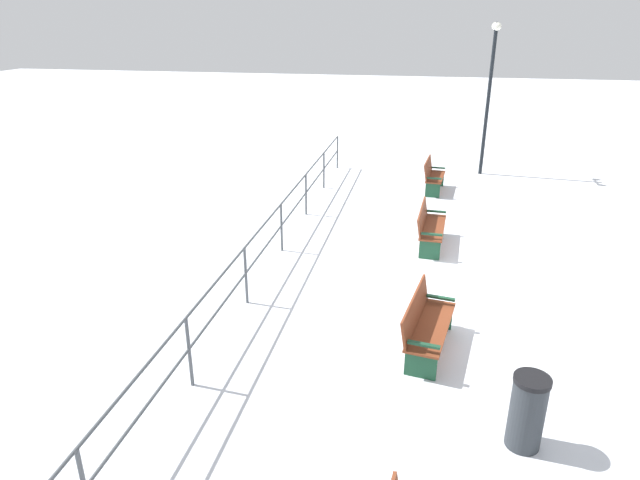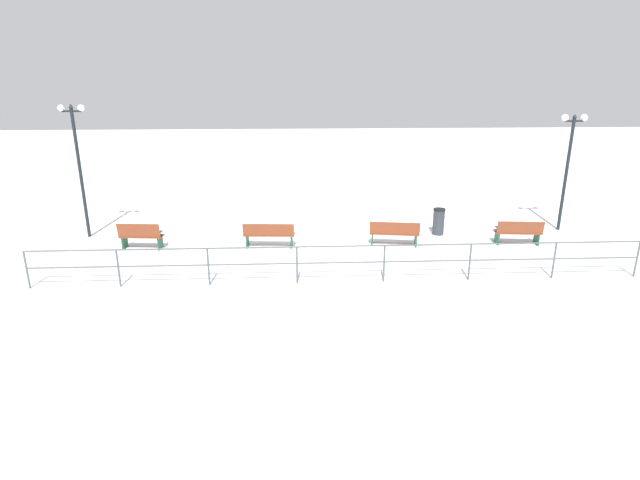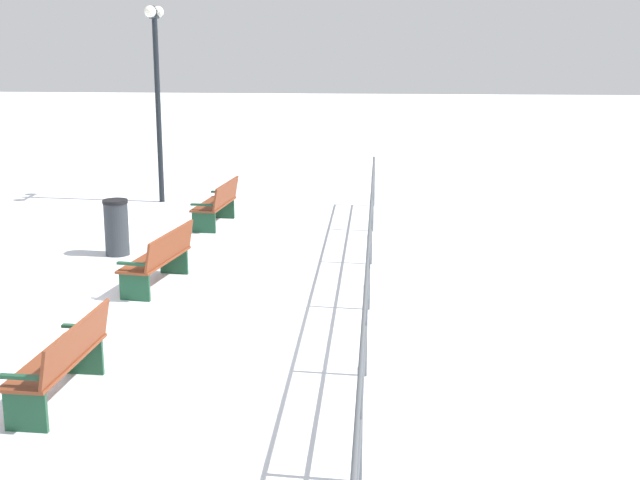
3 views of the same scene
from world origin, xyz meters
name	(u,v)px [view 2 (image 2 of 3)]	position (x,y,z in m)	size (l,w,h in m)	color
ground_plane	(332,246)	(0.00, 0.00, 0.00)	(80.00, 80.00, 0.00)	white
bench_nearest	(518,232)	(-0.17, -6.33, 0.44)	(0.72, 1.58, 0.87)	brown
bench_second	(394,233)	(-0.06, -2.10, 0.45)	(0.83, 1.73, 0.87)	brown
bench_third	(269,234)	(-0.06, 2.12, 0.46)	(0.65, 1.72, 0.88)	brown
bench_fourth	(141,236)	(-0.03, 6.35, 0.47)	(0.64, 1.45, 0.93)	brown
lamppost_near	(569,153)	(1.50, -8.62, 2.88)	(0.25, 0.93, 4.23)	black
lamppost_middle	(77,153)	(1.50, 8.63, 3.00)	(0.22, 0.88, 4.62)	black
waterfront_railing	(341,257)	(-3.20, 0.00, 0.74)	(0.05, 17.00, 1.08)	#4C5156
trash_bin	(439,221)	(1.14, -3.94, 0.48)	(0.43, 0.43, 0.96)	#2D3338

